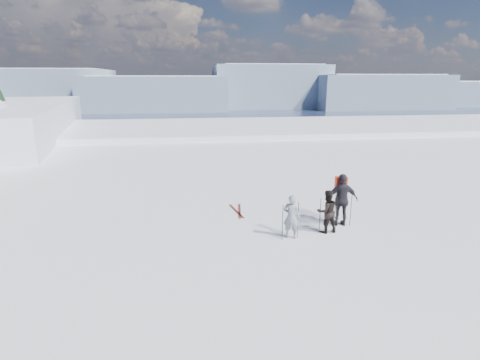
{
  "coord_description": "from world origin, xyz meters",
  "views": [
    {
      "loc": [
        -3.96,
        -10.12,
        5.28
      ],
      "look_at": [
        -2.16,
        3.0,
        1.7
      ],
      "focal_mm": 28.0,
      "sensor_mm": 36.0,
      "label": 1
    }
  ],
  "objects_px": {
    "skier_grey": "(291,217)",
    "skis_loose": "(238,211)",
    "skier_pack": "(342,200)",
    "skier_dark": "(327,211)"
  },
  "relations": [
    {
      "from": "skier_grey",
      "to": "skier_dark",
      "type": "relative_size",
      "value": 0.98
    },
    {
      "from": "skier_grey",
      "to": "skier_dark",
      "type": "bearing_deg",
      "value": -143.18
    },
    {
      "from": "skier_grey",
      "to": "skier_pack",
      "type": "distance_m",
      "value": 2.32
    },
    {
      "from": "skier_grey",
      "to": "skis_loose",
      "type": "xyz_separation_m",
      "value": [
        -1.45,
        2.87,
        -0.75
      ]
    },
    {
      "from": "skier_pack",
      "to": "skis_loose",
      "type": "height_order",
      "value": "skier_pack"
    },
    {
      "from": "skier_grey",
      "to": "skier_pack",
      "type": "xyz_separation_m",
      "value": [
        2.15,
        0.87,
        0.22
      ]
    },
    {
      "from": "skier_grey",
      "to": "skier_pack",
      "type": "height_order",
      "value": "skier_pack"
    },
    {
      "from": "skis_loose",
      "to": "skier_dark",
      "type": "bearing_deg",
      "value": -42.25
    },
    {
      "from": "skier_dark",
      "to": "skis_loose",
      "type": "relative_size",
      "value": 0.92
    },
    {
      "from": "skier_grey",
      "to": "skis_loose",
      "type": "distance_m",
      "value": 3.31
    }
  ]
}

